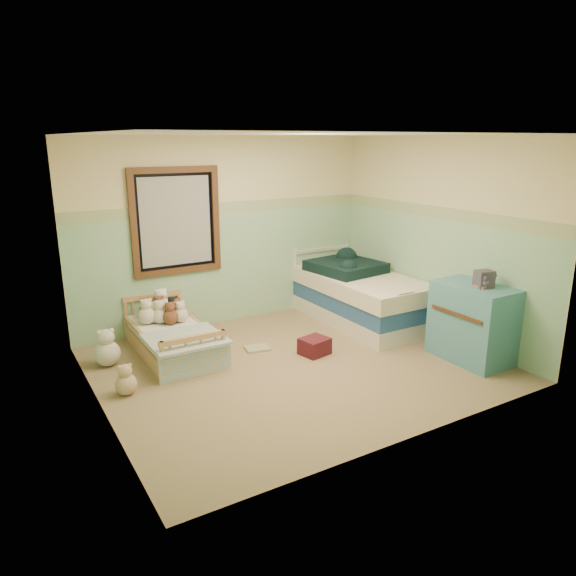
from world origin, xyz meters
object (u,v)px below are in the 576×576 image
toddler_bed_frame (172,345)px  plush_floor_cream (107,353)px  red_pillow (315,346)px  twin_bed_frame (360,314)px  dresser (473,323)px  plush_floor_tan (126,384)px  floor_book (257,348)px

toddler_bed_frame → plush_floor_cream: (-0.75, 0.01, 0.05)m
red_pillow → twin_bed_frame: bearing=28.7°
dresser → twin_bed_frame: bearing=98.9°
toddler_bed_frame → red_pillow: (1.43, -0.90, 0.00)m
red_pillow → plush_floor_cream: bearing=157.3°
toddler_bed_frame → plush_floor_tan: (-0.75, -0.81, 0.01)m
toddler_bed_frame → floor_book: size_ratio=5.23×
plush_floor_cream → twin_bed_frame: (3.37, -0.25, -0.04)m
dresser → floor_book: dresser is taller
red_pillow → floor_book: (-0.51, 0.48, -0.09)m
dresser → red_pillow: (-1.46, 1.04, -0.34)m
toddler_bed_frame → floor_book: bearing=-24.9°
dresser → floor_book: (-1.98, 1.51, -0.43)m
toddler_bed_frame → plush_floor_cream: plush_floor_cream is taller
plush_floor_tan → twin_bed_frame: (3.38, 0.56, 0.00)m
plush_floor_cream → dresser: 4.14m
toddler_bed_frame → twin_bed_frame: size_ratio=0.75×
plush_floor_tan → dresser: 3.83m
toddler_bed_frame → twin_bed_frame: (2.62, -0.24, 0.01)m
plush_floor_cream → red_pillow: bearing=-22.7°
plush_floor_cream → dresser: dresser is taller
plush_floor_tan → red_pillow: (2.18, -0.09, -0.01)m
red_pillow → dresser: bearing=-35.4°
plush_floor_cream → twin_bed_frame: 3.38m
toddler_bed_frame → plush_floor_tan: size_ratio=6.88×
dresser → plush_floor_cream: bearing=151.8°
floor_book → plush_floor_cream: bearing=176.2°
floor_book → twin_bed_frame: bearing=16.9°
toddler_bed_frame → plush_floor_tan: plush_floor_tan is taller
twin_bed_frame → red_pillow: size_ratio=6.34×
plush_floor_cream → twin_bed_frame: size_ratio=0.15×
toddler_bed_frame → red_pillow: red_pillow is taller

